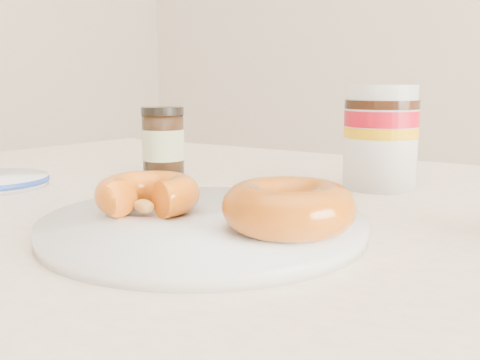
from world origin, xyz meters
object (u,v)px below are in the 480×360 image
Objects in this scene: nutella_jar at (381,133)px; dark_jar at (163,142)px; plate at (204,224)px; dining_table at (316,323)px; donut_whole at (289,207)px; donut_bitten at (148,194)px.

nutella_jar is 0.27m from dark_jar.
dark_jar is (-0.22, 0.19, 0.04)m from plate.
donut_whole is (0.01, -0.06, 0.11)m from dining_table.
dark_jar is (-0.29, 0.12, 0.13)m from dining_table.
nutella_jar is at bearing 96.98° from dining_table.
donut_bitten reaches higher than plate.
donut_bitten is (-0.12, -0.08, 0.11)m from dining_table.
donut_bitten is at bearing -172.28° from donut_whole.
donut_bitten is 0.89× the size of donut_whole.
dark_jar reaches higher than donut_bitten.
donut_whole is (0.12, 0.02, 0.00)m from donut_bitten.
dining_table is 0.25m from nutella_jar.
plate is 2.20× the size of nutella_jar.
plate is at bearing 33.56° from donut_bitten.
nutella_jar is (0.09, 0.27, 0.04)m from donut_bitten.
dark_jar is (-0.26, -0.07, -0.02)m from nutella_jar.
plate is 0.27m from nutella_jar.
dining_table is 14.64× the size of donut_whole.
plate is 0.08m from donut_whole.
donut_whole reaches higher than plate.
nutella_jar is 1.32× the size of dark_jar.
dining_table is at bearing -83.02° from nutella_jar.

